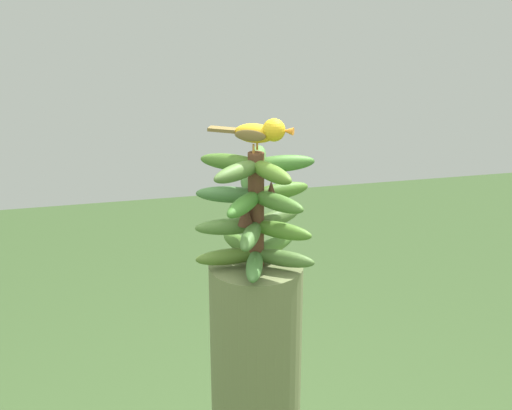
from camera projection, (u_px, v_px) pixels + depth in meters
banana_bunch at (256, 210)px, 1.78m from camera, size 0.29×0.29×0.28m
perched_bird at (261, 132)px, 1.72m from camera, size 0.12×0.18×0.08m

